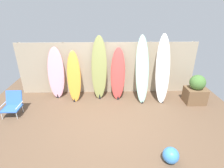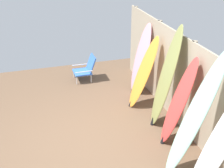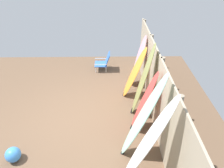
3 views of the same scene
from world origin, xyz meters
name	(u,v)px [view 3 (image 3 of 3)]	position (x,y,z in m)	size (l,w,h in m)	color
ground	(78,120)	(0.00, 0.00, 0.00)	(7.68, 7.68, 0.00)	brown
fence_back	(157,91)	(0.00, 2.01, 0.90)	(6.08, 0.11, 1.80)	tan
surfboard_pink_0	(138,62)	(-1.71, 1.74, 0.83)	(0.56, 0.47, 1.69)	pink
surfboard_orange_1	(134,73)	(-1.09, 1.57, 0.78)	(0.51, 0.71, 1.58)	orange
surfboard_olive_2	(142,81)	(-0.27, 1.68, 1.01)	(0.55, 0.56, 2.05)	olive
surfboard_red_3	(144,102)	(0.35, 1.64, 0.83)	(0.54, 0.63, 1.67)	#D13D38
surfboard_seafoam_4	(142,118)	(1.12, 1.48, 1.03)	(0.44, 0.86, 2.08)	#9ED6BC
surfboard_white_5	(147,143)	(1.78, 1.48, 1.04)	(0.55, 0.90, 2.11)	white
beach_chair	(104,62)	(-2.73, 0.65, 0.33)	(0.50, 0.55, 0.65)	silver
beach_ball	(13,155)	(1.25, -1.20, 0.16)	(0.33, 0.33, 0.33)	#3F8CE5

